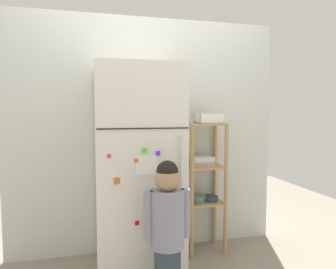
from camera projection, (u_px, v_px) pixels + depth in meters
ground_plane at (156, 267)px, 2.55m from camera, size 6.00×6.00×0.00m
kitchen_wall_back at (147, 135)px, 2.84m from camera, size 2.53×0.03×2.16m
refrigerator at (138, 169)px, 2.47m from camera, size 0.67×0.69×1.66m
child_standing at (167, 218)px, 2.01m from camera, size 0.32×0.23×0.98m
pantry_shelf_unit at (204, 178)px, 2.81m from camera, size 0.36×0.29×1.20m
fruit_bin at (210, 119)px, 2.77m from camera, size 0.22×0.19×0.09m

